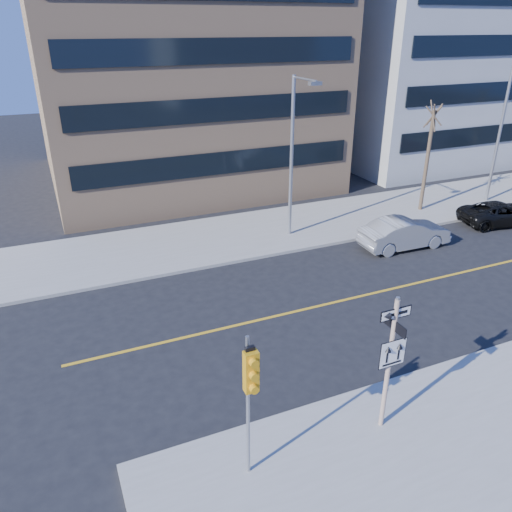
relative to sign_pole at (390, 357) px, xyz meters
name	(u,v)px	position (x,y,z in m)	size (l,w,h in m)	color
ground	(333,376)	(0.00, 2.51, -2.44)	(120.00, 120.00, 0.00)	black
far_sidewalk	(474,197)	(18.00, 14.51, -2.36)	(66.00, 6.00, 0.15)	gray
road_centerline	(506,262)	(12.00, 6.51, -2.43)	(40.00, 0.14, 0.01)	gold
sign_pole	(390,357)	(0.00, 0.00, 0.00)	(0.92, 0.92, 4.06)	silver
traffic_signal	(250,382)	(-4.00, -0.15, 0.59)	(0.32, 0.45, 4.00)	gray
parked_car_b	(405,233)	(8.64, 9.91, -1.67)	(4.65, 1.62, 1.53)	gray
parked_car_c	(500,213)	(15.69, 10.38, -1.80)	(4.58, 2.11, 1.27)	black
streetlight_a	(294,148)	(4.00, 13.27, 2.32)	(0.55, 2.25, 8.00)	gray
streetlight_b	(504,127)	(18.00, 13.27, 2.32)	(0.55, 2.25, 8.00)	gray
street_tree_west	(433,118)	(13.00, 13.81, 3.09)	(1.80, 1.80, 6.35)	#3D3124
building_brick	(173,45)	(2.00, 27.51, 6.56)	(18.00, 18.00, 18.00)	tan
building_grey_mid	(435,61)	(24.00, 26.51, 5.06)	(20.00, 16.00, 15.00)	#999B9D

